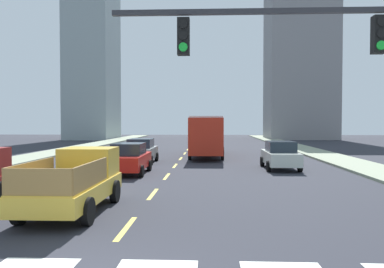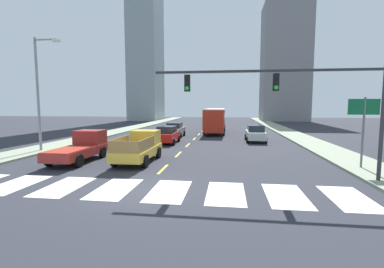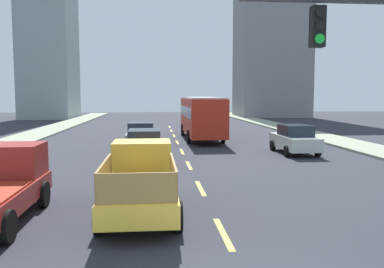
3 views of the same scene
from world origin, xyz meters
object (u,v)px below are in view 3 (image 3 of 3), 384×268
(city_bus, at_px, (201,115))
(sedan_near_right, at_px, (295,139))
(sedan_mid, at_px, (141,135))
(sedan_far, at_px, (145,146))
(pickup_stakebed, at_px, (141,180))

(city_bus, xyz_separation_m, sedan_near_right, (4.60, -8.50, -1.09))
(sedan_near_right, distance_m, sedan_mid, 9.68)
(sedan_near_right, bearing_deg, sedan_mid, 161.99)
(city_bus, xyz_separation_m, sedan_far, (-4.21, -11.07, -1.09))
(city_bus, distance_m, sedan_near_right, 9.73)
(sedan_near_right, bearing_deg, city_bus, 119.30)
(pickup_stakebed, distance_m, sedan_near_right, 14.29)
(sedan_near_right, relative_size, sedan_far, 1.00)
(city_bus, bearing_deg, sedan_far, -111.31)
(city_bus, xyz_separation_m, sedan_mid, (-4.56, -5.37, -1.09))
(sedan_far, bearing_deg, sedan_near_right, 13.92)
(sedan_far, bearing_deg, city_bus, 66.83)
(pickup_stakebed, xyz_separation_m, city_bus, (4.12, 19.82, 1.02))
(city_bus, relative_size, sedan_far, 2.45)
(pickup_stakebed, relative_size, sedan_far, 1.18)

